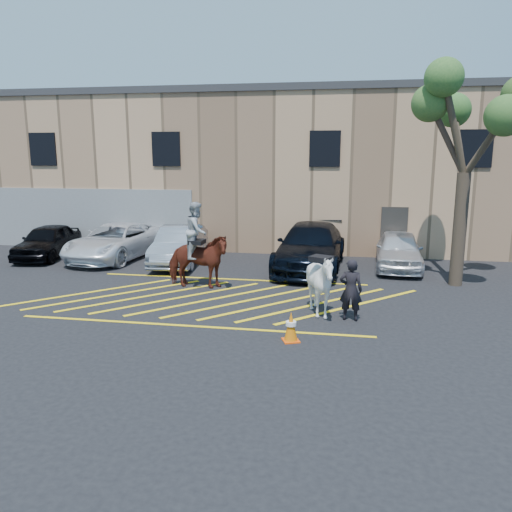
% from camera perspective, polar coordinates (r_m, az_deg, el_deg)
% --- Properties ---
extents(ground, '(90.00, 90.00, 0.00)m').
position_cam_1_polar(ground, '(15.78, -4.54, -4.62)').
color(ground, black).
rests_on(ground, ground).
extents(car_black_suv, '(2.17, 4.34, 1.42)m').
position_cam_1_polar(car_black_suv, '(23.24, -22.72, 1.58)').
color(car_black_suv, black).
rests_on(car_black_suv, ground).
extents(car_white_pickup, '(3.09, 5.60, 1.48)m').
position_cam_1_polar(car_white_pickup, '(22.00, -15.72, 1.61)').
color(car_white_pickup, white).
rests_on(car_white_pickup, ground).
extents(car_silver_sedan, '(2.05, 4.70, 1.50)m').
position_cam_1_polar(car_silver_sedan, '(20.47, -8.74, 1.21)').
color(car_silver_sedan, '#979CA5').
rests_on(car_silver_sedan, ground).
extents(car_blue_suv, '(2.75, 6.06, 1.72)m').
position_cam_1_polar(car_blue_suv, '(19.47, 6.26, 1.07)').
color(car_blue_suv, black).
rests_on(car_blue_suv, ground).
extents(car_white_suv, '(1.97, 4.34, 1.45)m').
position_cam_1_polar(car_white_suv, '(20.16, 15.99, 0.66)').
color(car_white_suv, silver).
rests_on(car_white_suv, ground).
extents(handler, '(0.64, 0.45, 1.68)m').
position_cam_1_polar(handler, '(13.56, 10.78, -3.83)').
color(handler, black).
rests_on(handler, ground).
extents(warehouse, '(32.42, 10.20, 7.30)m').
position_cam_1_polar(warehouse, '(26.94, 1.71, 10.03)').
color(warehouse, tan).
rests_on(warehouse, ground).
extents(hatching_zone, '(12.60, 5.12, 0.01)m').
position_cam_1_polar(hatching_zone, '(15.50, -4.81, -4.90)').
color(hatching_zone, yellow).
rests_on(hatching_zone, ground).
extents(mounted_bay, '(2.21, 1.06, 2.87)m').
position_cam_1_polar(mounted_bay, '(16.57, -6.73, 0.26)').
color(mounted_bay, '#5D1F16').
rests_on(mounted_bay, ground).
extents(saddled_white, '(2.03, 2.12, 1.81)m').
position_cam_1_polar(saddled_white, '(13.76, 7.41, -3.17)').
color(saddled_white, silver).
rests_on(saddled_white, ground).
extents(traffic_cone, '(0.49, 0.49, 0.73)m').
position_cam_1_polar(traffic_cone, '(12.03, 4.02, -8.04)').
color(traffic_cone, '#FF4E0A').
rests_on(traffic_cone, ground).
extents(tree, '(3.99, 4.37, 7.31)m').
position_cam_1_polar(tree, '(17.90, 23.16, 14.85)').
color(tree, '#453829').
rests_on(tree, ground).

